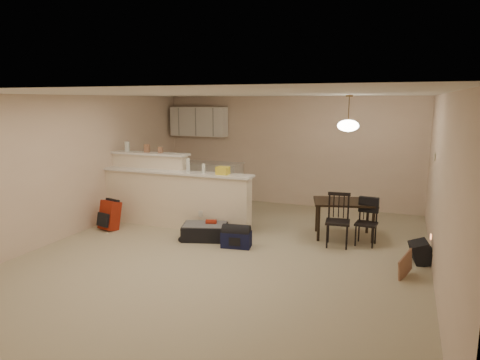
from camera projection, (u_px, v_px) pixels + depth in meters
The scene contains 20 objects.
room at pixel (230, 175), 6.67m from camera, with size 7.00×7.02×2.50m.
breakfast_bar at pixel (166, 194), 8.31m from camera, with size 3.08×0.58×1.39m.
upper_cabinets at pixel (199, 122), 10.38m from camera, with size 1.40×0.34×0.70m, color white.
kitchen_counter at pixel (205, 182), 10.45m from camera, with size 1.80×0.60×0.90m, color white.
thermostat at pixel (435, 157), 6.97m from camera, with size 0.02×0.12×0.12m, color beige.
jar at pixel (127, 146), 8.62m from camera, with size 0.10×0.10×0.20m, color silver.
cereal_box at pixel (147, 148), 8.46m from camera, with size 0.10×0.07×0.16m, color #996A4F.
small_box at pixel (160, 150), 8.35m from camera, with size 0.08×0.06×0.12m, color #996A4F.
bottle_a at pixel (188, 165), 7.93m from camera, with size 0.07×0.07×0.26m, color silver.
bottle_b at pixel (203, 168), 7.83m from camera, with size 0.06×0.06×0.18m, color silver.
bag_lump at pixel (223, 171), 7.69m from camera, with size 0.22×0.18×0.14m, color #996A4F.
dining_table at pixel (344, 205), 7.54m from camera, with size 1.20×0.94×0.66m.
pendant_lamp at pixel (348, 125), 7.28m from camera, with size 0.36×0.36×0.62m.
dining_chair_near at pixel (338, 220), 7.08m from camera, with size 0.39×0.37×0.89m, color black, non-canonical shape.
dining_chair_far at pixel (366, 222), 7.16m from camera, with size 0.34×0.33×0.78m, color black, non-canonical shape.
suitcase at pixel (205, 232), 7.51m from camera, with size 0.77×0.50×0.26m, color black.
red_backpack at pixel (110, 215), 8.07m from camera, with size 0.36×0.23×0.54m, color maroon.
navy_duffel at pixel (236, 239), 7.10m from camera, with size 0.48×0.26×0.26m, color #111537.
black_daypack at pixel (421, 252), 6.40m from camera, with size 0.36×0.26×0.32m, color black.
cardboard_sheet at pixel (405, 266), 5.88m from camera, with size 0.44×0.02×0.33m, color #996A4F.
Camera 1 is at (2.55, -6.06, 2.40)m, focal length 32.00 mm.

